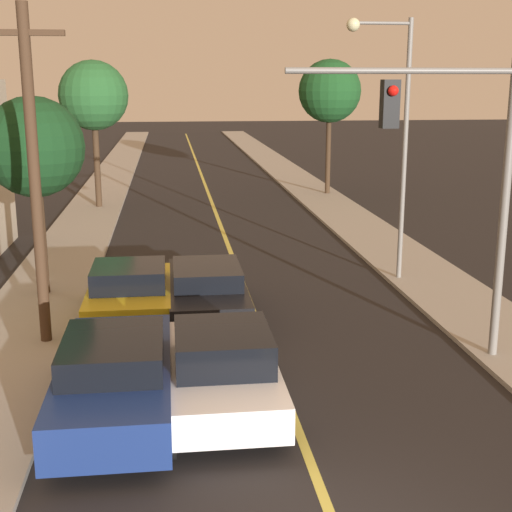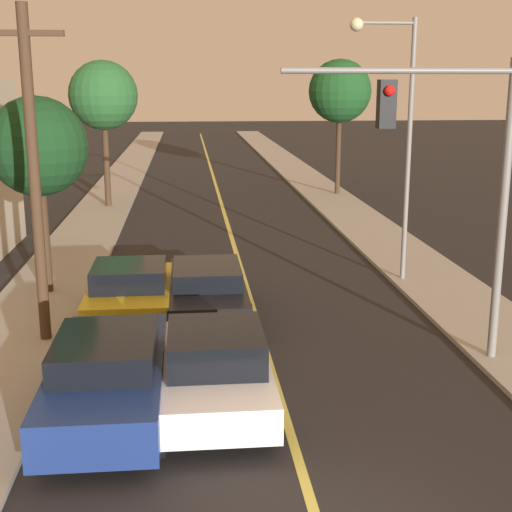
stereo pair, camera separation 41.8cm
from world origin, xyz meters
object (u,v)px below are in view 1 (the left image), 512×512
Objects in this scene: car_near_lane_front at (223,368)px; streetlamp_right at (392,116)px; car_outer_lane_second at (130,293)px; tree_left_near at (93,96)px; tree_left_far at (34,148)px; car_outer_lane_front at (115,376)px; traffic_signal_mast at (458,160)px; tree_right_near at (330,92)px; utility_pole_left at (34,172)px; car_near_lane_second at (207,288)px.

streetlamp_right reaches higher than car_near_lane_front.
car_outer_lane_second is (-1.85, 4.95, -0.02)m from car_near_lane_front.
tree_left_near reaches higher than tree_left_far.
tree_left_far is (-2.42, 2.42, 3.26)m from car_outer_lane_second.
car_outer_lane_front is 0.67× the size of streetlamp_right.
traffic_signal_mast is 0.83× the size of streetlamp_right.
car_near_lane_front is 0.64× the size of tree_right_near.
tree_left_near is at bearing 100.84° from car_near_lane_front.
utility_pole_left is at bearing 166.72° from traffic_signal_mast.
tree_left_far is 20.12m from tree_right_near.
car_outer_lane_second is at bearing 110.51° from car_near_lane_front.
utility_pole_left reaches higher than traffic_signal_mast.
tree_left_far is at bearing -90.92° from tree_left_near.
streetlamp_right is at bearing 21.05° from car_outer_lane_second.
utility_pole_left is 1.09× the size of tree_left_near.
car_outer_lane_front is at bearing -132.25° from streetlamp_right.
car_near_lane_second is 0.90× the size of tree_left_far.
car_near_lane_second is 5.84m from tree_left_far.
streetlamp_right is 9.89m from utility_pole_left.
tree_right_near is (11.48, 16.48, 1.21)m from tree_left_far.
tree_right_near is (7.21, 23.86, 4.44)m from car_near_lane_front.
car_near_lane_second is 6.80m from traffic_signal_mast.
car_outer_lane_front is 26.07m from tree_right_near.
tree_left_near is at bearing 89.08° from tree_left_far.
car_near_lane_second is 20.61m from tree_right_near.
car_outer_lane_second is at bearing 90.00° from car_outer_lane_front.
car_near_lane_front is 0.91× the size of car_near_lane_second.
car_near_lane_second is at bearing -153.65° from streetlamp_right.
traffic_signal_mast is at bearing -65.78° from tree_left_near.
traffic_signal_mast reaches higher than tree_left_far.
car_outer_lane_front is at bearing -90.00° from car_outer_lane_second.
utility_pole_left reaches higher than car_near_lane_front.
car_outer_lane_front is 8.56m from tree_left_far.
streetlamp_right is (5.32, 7.71, 3.98)m from car_near_lane_front.
car_near_lane_second is at bearing -110.99° from tree_right_near.
car_outer_lane_front is at bearing -164.73° from traffic_signal_mast.
utility_pole_left is 23.02m from tree_right_near.
car_outer_lane_second is at bearing -44.99° from tree_left_far.
traffic_signal_mast is at bearing -32.53° from tree_left_far.
streetlamp_right is at bearing 24.69° from utility_pole_left.
traffic_signal_mast is 1.15× the size of tree_left_far.
streetlamp_right is 16.42m from tree_left_near.
traffic_signal_mast is 6.14m from streetlamp_right.
car_outer_lane_second is at bearing 37.30° from utility_pole_left.
tree_left_near is (-9.37, 13.48, 0.32)m from streetlamp_right.
tree_left_near is (-8.80, 19.56, 0.88)m from traffic_signal_mast.
tree_left_far reaches higher than car_near_lane_front.
tree_right_near is (10.83, 20.26, 1.38)m from utility_pole_left.
car_outer_lane_second is (-1.85, -0.13, -0.00)m from car_near_lane_second.
car_near_lane_second is 0.65× the size of streetlamp_right.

